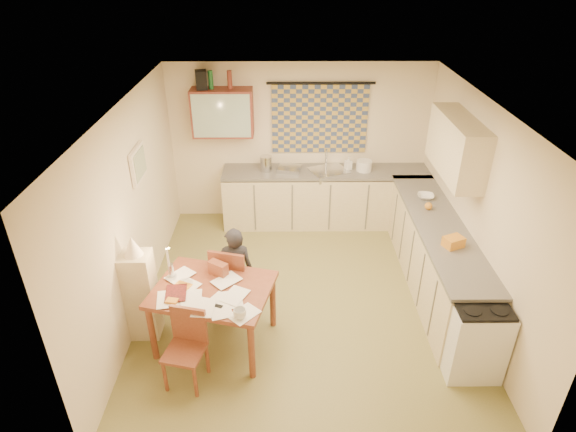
{
  "coord_description": "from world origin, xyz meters",
  "views": [
    {
      "loc": [
        -0.24,
        -4.87,
        3.93
      ],
      "look_at": [
        -0.2,
        0.2,
        1.1
      ],
      "focal_mm": 30.0,
      "sensor_mm": 36.0,
      "label": 1
    }
  ],
  "objects_px": {
    "shelf_stand": "(142,295)",
    "counter_right": "(434,255)",
    "stove": "(473,335)",
    "chair_far": "(234,291)",
    "counter_back": "(328,197)",
    "dining_table": "(215,315)",
    "person": "(235,272)"
  },
  "relations": [
    {
      "from": "counter_right",
      "to": "chair_far",
      "type": "relative_size",
      "value": 3.1
    },
    {
      "from": "counter_back",
      "to": "chair_far",
      "type": "xyz_separation_m",
      "value": [
        -1.31,
        -2.17,
        -0.16
      ]
    },
    {
      "from": "stove",
      "to": "dining_table",
      "type": "distance_m",
      "value": 2.75
    },
    {
      "from": "counter_back",
      "to": "person",
      "type": "bearing_deg",
      "value": -120.37
    },
    {
      "from": "shelf_stand",
      "to": "counter_right",
      "type": "bearing_deg",
      "value": 14.39
    },
    {
      "from": "stove",
      "to": "chair_far",
      "type": "bearing_deg",
      "value": 159.77
    },
    {
      "from": "dining_table",
      "to": "person",
      "type": "bearing_deg",
      "value": 83.66
    },
    {
      "from": "dining_table",
      "to": "person",
      "type": "distance_m",
      "value": 0.59
    },
    {
      "from": "person",
      "to": "shelf_stand",
      "type": "xyz_separation_m",
      "value": [
        -1.02,
        -0.38,
        -0.04
      ]
    },
    {
      "from": "counter_right",
      "to": "person",
      "type": "bearing_deg",
      "value": -168.13
    },
    {
      "from": "stove",
      "to": "chair_far",
      "type": "distance_m",
      "value": 2.73
    },
    {
      "from": "dining_table",
      "to": "counter_right",
      "type": "bearing_deg",
      "value": 35.33
    },
    {
      "from": "counter_back",
      "to": "person",
      "type": "distance_m",
      "value": 2.53
    },
    {
      "from": "person",
      "to": "stove",
      "type": "bearing_deg",
      "value": 154.76
    },
    {
      "from": "counter_right",
      "to": "dining_table",
      "type": "relative_size",
      "value": 2.08
    },
    {
      "from": "stove",
      "to": "person",
      "type": "xyz_separation_m",
      "value": [
        -2.52,
        0.93,
        0.15
      ]
    },
    {
      "from": "person",
      "to": "shelf_stand",
      "type": "height_order",
      "value": "person"
    },
    {
      "from": "chair_far",
      "to": "person",
      "type": "bearing_deg",
      "value": 170.45
    },
    {
      "from": "counter_back",
      "to": "stove",
      "type": "xyz_separation_m",
      "value": [
        1.24,
        -3.11,
        -0.02
      ]
    },
    {
      "from": "stove",
      "to": "shelf_stand",
      "type": "height_order",
      "value": "shelf_stand"
    },
    {
      "from": "shelf_stand",
      "to": "stove",
      "type": "bearing_deg",
      "value": -8.81
    },
    {
      "from": "chair_far",
      "to": "person",
      "type": "relative_size",
      "value": 0.81
    },
    {
      "from": "counter_right",
      "to": "counter_back",
      "type": "bearing_deg",
      "value": 126.97
    },
    {
      "from": "chair_far",
      "to": "person",
      "type": "distance_m",
      "value": 0.3
    },
    {
      "from": "stove",
      "to": "shelf_stand",
      "type": "relative_size",
      "value": 0.8
    },
    {
      "from": "dining_table",
      "to": "shelf_stand",
      "type": "height_order",
      "value": "shelf_stand"
    },
    {
      "from": "counter_right",
      "to": "shelf_stand",
      "type": "bearing_deg",
      "value": -165.61
    },
    {
      "from": "counter_back",
      "to": "chair_far",
      "type": "bearing_deg",
      "value": -121.19
    },
    {
      "from": "stove",
      "to": "chair_far",
      "type": "relative_size",
      "value": 0.92
    },
    {
      "from": "counter_back",
      "to": "dining_table",
      "type": "xyz_separation_m",
      "value": [
        -1.47,
        -2.7,
        -0.07
      ]
    },
    {
      "from": "stove",
      "to": "counter_back",
      "type": "bearing_deg",
      "value": 111.8
    },
    {
      "from": "counter_right",
      "to": "person",
      "type": "relative_size",
      "value": 2.51
    }
  ]
}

